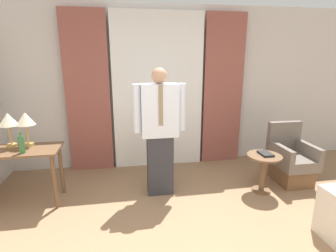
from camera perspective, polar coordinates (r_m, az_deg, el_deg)
wall_back at (r=4.55m, az=-2.36°, el=8.29°), size 10.00×0.06×2.70m
curtain_sheer_center at (r=4.43m, az=-2.13°, el=7.33°), size 1.51×0.06×2.58m
curtain_drape_left at (r=4.42m, az=-17.06°, el=6.68°), size 0.70×0.06×2.58m
curtain_drape_right at (r=4.72m, az=11.87°, el=7.49°), size 0.70×0.06×2.58m
desk at (r=3.84m, az=-29.73°, el=-6.31°), size 1.01×0.52×0.75m
table_lamp_left at (r=3.86m, az=-31.43°, el=0.89°), size 0.23×0.23×0.45m
table_lamp_right at (r=3.79m, az=-28.59°, el=1.04°), size 0.23×0.23×0.45m
bottle_by_lamp at (r=3.60m, az=-29.27°, el=-3.48°), size 0.07×0.07×0.27m
person at (r=3.49m, az=-1.82°, el=-0.60°), size 0.70×0.23×1.74m
armchair at (r=4.45m, az=25.10°, el=-6.87°), size 0.53×0.64×0.89m
side_table at (r=3.95m, az=20.04°, el=-8.37°), size 0.47×0.47×0.55m
book at (r=3.91m, az=20.46°, el=-5.66°), size 0.15×0.22×0.03m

